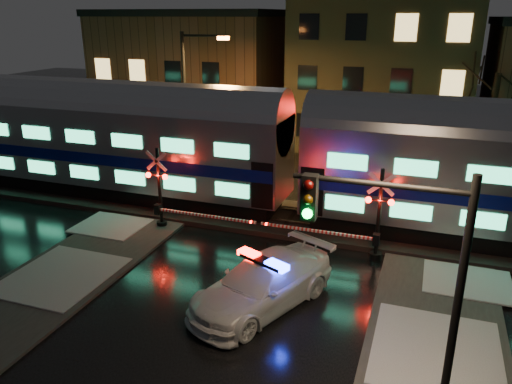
# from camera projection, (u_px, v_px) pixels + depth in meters

# --- Properties ---
(ground) EXTENTS (120.00, 120.00, 0.00)m
(ground) POSITION_uv_depth(u_px,v_px,m) (256.00, 270.00, 18.88)
(ground) COLOR black
(ground) RESTS_ON ground
(ballast) EXTENTS (90.00, 4.20, 0.24)m
(ballast) POSITION_uv_depth(u_px,v_px,m) (291.00, 219.00, 23.28)
(ballast) COLOR black
(ballast) RESTS_ON ground
(building_left) EXTENTS (14.00, 10.00, 9.00)m
(building_left) POSITION_uv_depth(u_px,v_px,m) (196.00, 74.00, 40.99)
(building_left) COLOR #522D1F
(building_left) RESTS_ON ground
(building_mid) EXTENTS (12.00, 11.00, 11.50)m
(building_mid) POSITION_uv_depth(u_px,v_px,m) (385.00, 64.00, 36.29)
(building_mid) COLOR brown
(building_mid) RESTS_ON ground
(train) EXTENTS (51.00, 3.12, 5.92)m
(train) POSITION_uv_depth(u_px,v_px,m) (297.00, 152.00, 22.13)
(train) COLOR black
(train) RESTS_ON ballast
(police_car) EXTENTS (4.33, 6.02, 1.79)m
(police_car) POSITION_uv_depth(u_px,v_px,m) (262.00, 284.00, 16.31)
(police_car) COLOR silver
(police_car) RESTS_ON ground
(crossing_signal_right) EXTENTS (5.29, 0.63, 3.74)m
(crossing_signal_right) POSITION_uv_depth(u_px,v_px,m) (368.00, 223.00, 19.21)
(crossing_signal_right) COLOR black
(crossing_signal_right) RESTS_ON ground
(crossing_signal_left) EXTENTS (5.24, 0.63, 3.71)m
(crossing_signal_left) POSITION_uv_depth(u_px,v_px,m) (166.00, 197.00, 21.98)
(crossing_signal_left) COLOR black
(crossing_signal_left) RESTS_ON ground
(traffic_light) EXTENTS (4.00, 0.71, 6.18)m
(traffic_light) POSITION_uv_depth(u_px,v_px,m) (411.00, 296.00, 10.96)
(traffic_light) COLOR black
(traffic_light) RESTS_ON ground
(streetlight) EXTENTS (2.77, 0.29, 8.30)m
(streetlight) POSITION_uv_depth(u_px,v_px,m) (189.00, 98.00, 27.49)
(streetlight) COLOR black
(streetlight) RESTS_ON ground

